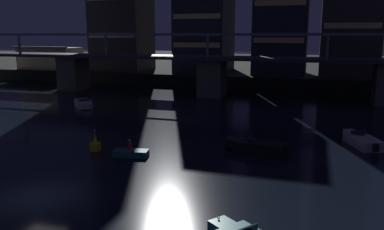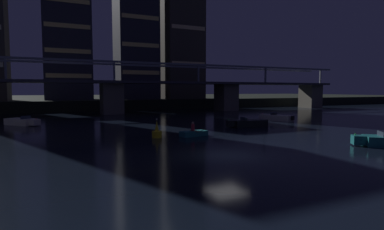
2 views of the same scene
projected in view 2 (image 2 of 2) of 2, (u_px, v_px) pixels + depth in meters
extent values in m
plane|color=black|center=(226.00, 155.00, 20.66)|extent=(400.00, 400.00, 0.00)
cube|color=black|center=(83.00, 100.00, 100.04)|extent=(240.00, 80.00, 2.20)
cube|color=#605B51|center=(112.00, 99.00, 56.55)|extent=(3.60, 4.40, 5.55)
cube|color=#605B51|center=(226.00, 97.00, 66.77)|extent=(3.60, 4.40, 5.55)
cube|color=#605B51|center=(310.00, 96.00, 76.98)|extent=(3.60, 4.40, 5.55)
cube|color=#33333D|center=(111.00, 82.00, 56.31)|extent=(102.93, 6.40, 0.45)
cube|color=slate|center=(114.00, 62.00, 53.42)|extent=(102.93, 0.36, 0.36)
cube|color=slate|center=(108.00, 64.00, 58.66)|extent=(102.93, 0.36, 0.36)
cube|color=slate|center=(6.00, 68.00, 46.74)|extent=(0.30, 0.30, 3.20)
cube|color=slate|center=(114.00, 71.00, 53.55)|extent=(0.30, 0.30, 3.20)
cube|color=slate|center=(198.00, 73.00, 60.36)|extent=(0.30, 0.30, 3.20)
cube|color=slate|center=(266.00, 75.00, 67.17)|extent=(0.30, 0.30, 3.20)
cube|color=slate|center=(320.00, 76.00, 73.98)|extent=(0.30, 0.30, 3.20)
cube|color=#282833|center=(66.00, 42.00, 69.29)|extent=(9.72, 11.18, 25.59)
cube|color=#F2D172|center=(69.00, 76.00, 64.81)|extent=(8.94, 0.10, 0.90)
cube|color=#F2D172|center=(68.00, 51.00, 64.40)|extent=(8.94, 0.10, 0.90)
cube|color=#F2D172|center=(68.00, 26.00, 63.99)|extent=(8.94, 0.10, 0.90)
cube|color=#F2D172|center=(67.00, 0.00, 63.58)|extent=(8.94, 0.10, 0.90)
cube|color=#282833|center=(136.00, 34.00, 72.44)|extent=(9.08, 8.57, 30.25)
cube|color=#F2D172|center=(141.00, 72.00, 69.24)|extent=(8.35, 0.10, 0.90)
cube|color=#F2D172|center=(141.00, 45.00, 68.76)|extent=(8.35, 0.10, 0.90)
cube|color=#F2D172|center=(141.00, 17.00, 68.28)|extent=(8.35, 0.10, 0.90)
cube|color=#38332D|center=(180.00, 14.00, 76.96)|extent=(9.22, 10.22, 41.79)
cube|color=beige|center=(189.00, 64.00, 73.29)|extent=(8.48, 0.10, 0.90)
cube|color=beige|center=(189.00, 27.00, 72.63)|extent=(8.48, 0.10, 0.90)
cube|color=beige|center=(21.00, 122.00, 38.57)|extent=(3.92, 4.13, 0.80)
cube|color=beige|center=(35.00, 122.00, 37.59)|extent=(1.34, 1.33, 0.70)
cube|color=#283342|center=(26.00, 117.00, 38.18)|extent=(1.09, 0.96, 0.36)
cube|color=#262628|center=(24.00, 118.00, 38.28)|extent=(0.69, 0.67, 0.24)
cube|color=black|center=(9.00, 120.00, 39.44)|extent=(0.51, 0.51, 0.60)
sphere|color=red|center=(36.00, 119.00, 37.45)|extent=(0.12, 0.12, 0.12)
cube|color=#196066|center=(358.00, 140.00, 24.22)|extent=(1.32, 1.33, 0.70)
cube|color=#283342|center=(381.00, 134.00, 23.85)|extent=(0.90, 1.13, 0.36)
cube|color=#262628|center=(384.00, 135.00, 23.80)|extent=(0.66, 0.69, 0.24)
sphere|color=#33D84C|center=(355.00, 134.00, 24.24)|extent=(0.12, 0.12, 0.12)
cube|color=beige|center=(278.00, 118.00, 44.07)|extent=(3.02, 4.29, 0.80)
cube|color=beige|center=(264.00, 116.00, 45.77)|extent=(1.24, 1.18, 0.70)
cube|color=#283342|center=(273.00, 113.00, 44.63)|extent=(1.30, 0.55, 0.36)
cube|color=#262628|center=(275.00, 114.00, 44.45)|extent=(0.66, 0.57, 0.24)
cube|color=black|center=(293.00, 118.00, 42.54)|extent=(0.46, 0.46, 0.60)
sphere|color=red|center=(262.00, 113.00, 45.91)|extent=(0.12, 0.12, 0.12)
cube|color=black|center=(250.00, 123.00, 36.89)|extent=(4.15, 2.42, 0.80)
cube|color=black|center=(231.00, 123.00, 36.25)|extent=(1.05, 1.12, 0.70)
cube|color=#283342|center=(243.00, 119.00, 36.62)|extent=(0.32, 1.35, 0.36)
cube|color=#262628|center=(245.00, 119.00, 36.69)|extent=(0.49, 0.62, 0.24)
cube|color=black|center=(266.00, 122.00, 37.46)|extent=(0.41, 0.41, 0.60)
sphere|color=#33D84C|center=(229.00, 120.00, 36.14)|extent=(0.12, 0.12, 0.12)
cylinder|color=yellow|center=(157.00, 134.00, 28.31)|extent=(0.90, 0.90, 0.60)
cone|color=yellow|center=(157.00, 126.00, 28.25)|extent=(0.36, 0.36, 1.00)
sphere|color=#F2EAB2|center=(157.00, 119.00, 28.20)|extent=(0.16, 0.16, 0.16)
cube|color=#196066|center=(194.00, 134.00, 29.28)|extent=(2.75, 1.54, 0.48)
cube|color=#7F6647|center=(194.00, 131.00, 29.26)|extent=(0.37, 1.01, 0.06)
cylinder|color=#B22633|center=(193.00, 127.00, 29.17)|extent=(0.32, 0.32, 0.60)
sphere|color=tan|center=(193.00, 123.00, 29.14)|extent=(0.22, 0.22, 0.22)
cylinder|color=olive|center=(200.00, 131.00, 28.40)|extent=(0.31, 1.51, 0.59)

